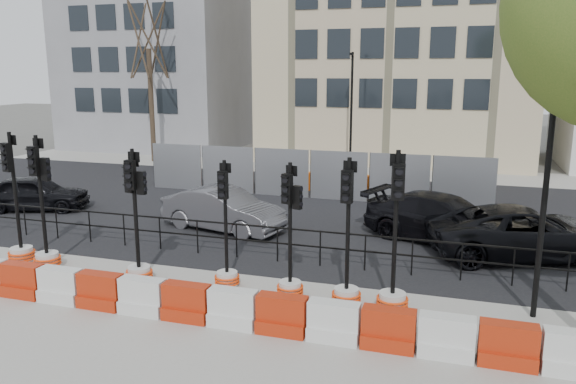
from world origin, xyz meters
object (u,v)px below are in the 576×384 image
(traffic_signal_a, at_px, (19,237))
(car_a, at_px, (34,193))
(lamp_post_near, at_px, (548,168))
(traffic_signal_h, at_px, (393,280))
(traffic_signal_d, at_px, (138,252))
(car_c, at_px, (445,219))

(traffic_signal_a, distance_m, car_a, 6.27)
(lamp_post_near, height_order, traffic_signal_h, lamp_post_near)
(traffic_signal_h, bearing_deg, lamp_post_near, -2.46)
(lamp_post_near, distance_m, traffic_signal_h, 3.87)
(traffic_signal_a, distance_m, traffic_signal_h, 10.06)
(traffic_signal_d, bearing_deg, lamp_post_near, 4.94)
(traffic_signal_a, xyz_separation_m, traffic_signal_h, (10.05, -0.19, -0.01))
(traffic_signal_a, height_order, traffic_signal_h, traffic_signal_a)
(traffic_signal_h, xyz_separation_m, car_c, (0.88, 5.54, -0.01))
(traffic_signal_d, distance_m, traffic_signal_h, 6.19)
(car_a, bearing_deg, traffic_signal_a, -160.84)
(traffic_signal_h, bearing_deg, car_a, 145.85)
(car_a, distance_m, car_c, 14.79)
(lamp_post_near, bearing_deg, traffic_signal_d, -175.50)
(traffic_signal_d, height_order, car_a, traffic_signal_d)
(traffic_signal_a, relative_size, traffic_signal_h, 1.01)
(traffic_signal_a, height_order, car_c, traffic_signal_a)
(lamp_post_near, distance_m, car_c, 5.91)
(traffic_signal_d, relative_size, car_c, 0.62)
(traffic_signal_d, height_order, car_c, traffic_signal_d)
(traffic_signal_h, bearing_deg, traffic_signal_a, 165.07)
(lamp_post_near, xyz_separation_m, traffic_signal_h, (-2.91, -0.58, -2.49))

